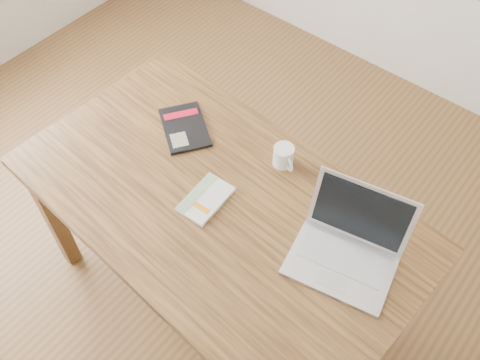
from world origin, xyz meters
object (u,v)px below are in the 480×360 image
Objects in this scene: coffee_mug at (284,156)px; laptop at (348,246)px; desk at (219,215)px; white_guidebook at (206,199)px; black_guidebook at (185,127)px.

laptop is at bearing 2.94° from coffee_mug.
white_guidebook reaches higher than desk.
white_guidebook is at bearing -90.95° from black_guidebook.
laptop is 3.66× the size of coffee_mug.
black_guidebook is 0.78m from laptop.
desk is 0.49m from laptop.
coffee_mug is (0.40, 0.10, 0.04)m from black_guidebook.
coffee_mug reaches higher than white_guidebook.
white_guidebook is at bearing -177.49° from laptop.
laptop is at bearing -61.23° from black_guidebook.
white_guidebook is (-0.03, -0.03, 0.10)m from desk.
desk is 0.11m from white_guidebook.
coffee_mug reaches higher than black_guidebook.
desk is 5.22× the size of black_guidebook.
white_guidebook is 0.35m from black_guidebook.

